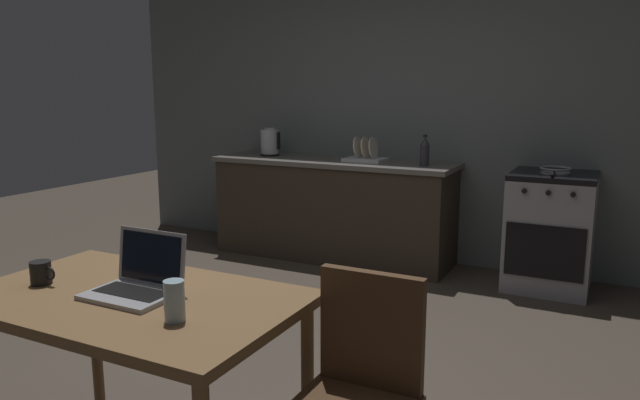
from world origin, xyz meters
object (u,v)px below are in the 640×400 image
stove_oven (550,231)px  dining_table (132,315)px  dish_rack (365,156)px  laptop (137,283)px  chair (359,386)px  electric_kettle (270,142)px  bottle (425,151)px  frying_pan (555,170)px  drinking_glass (174,301)px  coffee_mug (41,273)px

stove_oven → dining_table: (-1.15, -3.11, 0.23)m
dish_rack → laptop: bearing=-83.0°
chair → electric_kettle: bearing=109.2°
chair → bottle: bearing=86.1°
chair → electric_kettle: size_ratio=3.43×
frying_pan → drinking_glass: 3.31m
bottle → electric_kettle: bearing=178.1°
laptop → bottle: 3.06m
stove_oven → bottle: bearing=-177.2°
laptop → electric_kettle: (-1.33, 3.10, 0.21)m
chair → laptop: bearing=173.3°
dining_table → chair: bearing=11.5°
frying_pan → dining_table: bearing=-110.5°
dining_table → frying_pan: 3.30m
stove_oven → bottle: 1.13m
stove_oven → chair: bearing=-95.7°
dining_table → dish_rack: size_ratio=3.71×
laptop → electric_kettle: bearing=114.0°
chair → laptop: 0.90m
dining_table → chair: chair is taller
dining_table → drinking_glass: 0.36m
drinking_glass → dish_rack: size_ratio=0.41×
dish_rack → bottle: bearing=-5.4°
electric_kettle → bottle: size_ratio=1.03×
chair → electric_kettle: 3.69m
laptop → dish_rack: 3.12m
dish_rack → chair: bearing=-67.6°
electric_kettle → dining_table: bearing=-67.1°
drinking_glass → laptop: bearing=155.4°
dining_table → drinking_glass: size_ratio=9.12×
dining_table → electric_kettle: size_ratio=4.90×
chair → coffee_mug: (-1.25, -0.23, 0.29)m
stove_oven → electric_kettle: electric_kettle is taller
coffee_mug → drinking_glass: (0.72, -0.06, 0.02)m
laptop → dining_table: bearing=-130.2°
chair → bottle: (-0.68, 2.89, 0.49)m
stove_oven → dish_rack: bearing=179.9°
frying_pan → drinking_glass: bearing=-104.7°
electric_kettle → bottle: bearing=-1.9°
frying_pan → dish_rack: dish_rack is taller
chair → electric_kettle: (-2.17, 2.94, 0.50)m
bottle → frying_pan: (0.99, 0.02, -0.09)m
laptop → electric_kettle: 3.38m
stove_oven → chair: size_ratio=1.00×
chair → dining_table: bearing=174.3°
stove_oven → dining_table: bearing=-110.2°
dining_table → electric_kettle: bearing=112.9°
chair → frying_pan: 2.96m
dining_table → laptop: bearing=49.1°
dish_rack → frying_pan: bearing=-1.1°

